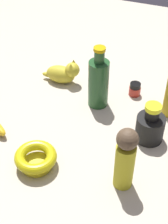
# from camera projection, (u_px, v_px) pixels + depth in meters

# --- Properties ---
(ground) EXTENTS (2.00, 2.00, 0.00)m
(ground) POSITION_uv_depth(u_px,v_px,m) (84.00, 122.00, 1.12)
(ground) COLOR #BCB29E
(bowl) EXTENTS (0.12, 0.12, 0.05)m
(bowl) POSITION_uv_depth(u_px,v_px,m) (36.00, 158.00, 0.96)
(bowl) COLOR gold
(bowl) RESTS_ON ground
(nail_polish_jar) EXTENTS (0.04, 0.04, 0.05)m
(nail_polish_jar) POSITION_uv_depth(u_px,v_px,m) (135.00, 89.00, 1.22)
(nail_polish_jar) COLOR #B42E24
(nail_polish_jar) RESTS_ON ground
(bottle_short) EXTENTS (0.09, 0.09, 0.13)m
(bottle_short) POSITION_uv_depth(u_px,v_px,m) (150.00, 126.00, 1.03)
(bottle_short) COLOR black
(bottle_short) RESTS_ON ground
(bottle_tall) EXTENTS (0.07, 0.07, 0.22)m
(bottle_tall) POSITION_uv_depth(u_px,v_px,m) (98.00, 82.00, 1.13)
(bottle_tall) COLOR #234F27
(bottle_tall) RESTS_ON ground
(person_figure_adult) EXTENTS (0.07, 0.07, 0.20)m
(person_figure_adult) POSITION_uv_depth(u_px,v_px,m) (125.00, 158.00, 0.87)
(person_figure_adult) COLOR gold
(person_figure_adult) RESTS_ON ground
(cat_figurine) EXTENTS (0.15, 0.07, 0.10)m
(cat_figurine) POSITION_uv_depth(u_px,v_px,m) (63.00, 73.00, 1.26)
(cat_figurine) COLOR gold
(cat_figurine) RESTS_ON ground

